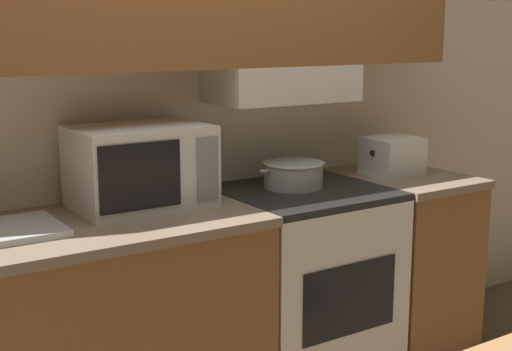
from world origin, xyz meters
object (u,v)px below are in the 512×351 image
stove_range (302,287)px  microwave (140,166)px  toaster (392,156)px  cooking_pot (293,174)px

stove_range → microwave: (-0.71, 0.11, 0.61)m
toaster → cooking_pot: bearing=176.9°
microwave → toaster: 1.27m
stove_range → microwave: microwave is taller
cooking_pot → toaster: toaster is taller
stove_range → toaster: toaster is taller
stove_range → toaster: (0.55, 0.03, 0.54)m
stove_range → microwave: size_ratio=1.75×
toaster → stove_range: bearing=-177.3°
microwave → toaster: bearing=-3.8°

